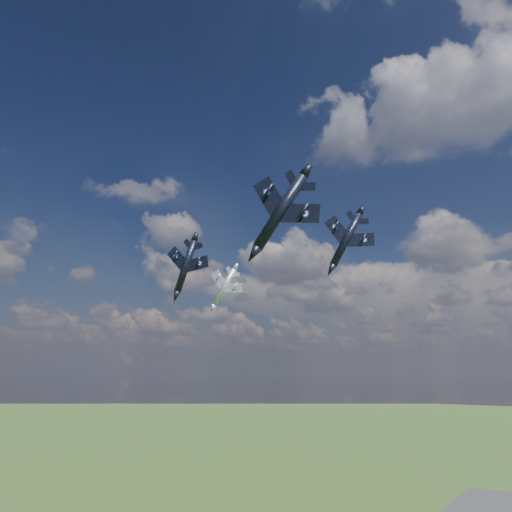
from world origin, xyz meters
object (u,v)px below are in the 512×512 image
Objects in this scene: jet_right_navy at (281,211)px; jet_lead_navy at (186,266)px; jet_left_silver at (224,287)px; jet_high_navy at (346,239)px.

jet_lead_navy is at bearing 133.53° from jet_right_navy.
jet_left_silver is at bearing 93.85° from jet_lead_navy.
jet_lead_navy is at bearing -168.19° from jet_high_navy.
jet_lead_navy is 31.71m from jet_high_navy.
jet_lead_navy is 19.24m from jet_left_silver.
jet_left_silver is at bearing 118.38° from jet_right_navy.
jet_lead_navy is at bearing -90.79° from jet_left_silver.
jet_right_navy is 36.71m from jet_high_navy.
jet_right_navy is at bearing -101.35° from jet_high_navy.
jet_right_navy is 52.71m from jet_left_silver.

